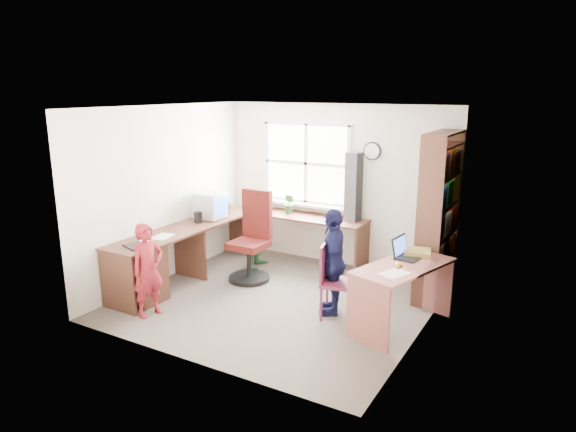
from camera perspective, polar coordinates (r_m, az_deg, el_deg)
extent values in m
cube|color=#4C423B|center=(6.58, -1.09, -9.45)|extent=(3.60, 3.40, 0.02)
cube|color=white|center=(6.04, -1.20, 12.10)|extent=(3.60, 3.40, 0.02)
cube|color=white|center=(7.69, 5.41, 3.39)|extent=(3.60, 0.02, 2.40)
cube|color=white|center=(4.86, -11.54, -3.18)|extent=(3.60, 0.02, 2.40)
cube|color=white|center=(7.28, -13.49, 2.45)|extent=(0.02, 3.40, 2.40)
cube|color=white|center=(5.52, 15.20, -1.31)|extent=(0.02, 3.40, 2.40)
cube|color=white|center=(7.83, 2.04, 5.87)|extent=(1.40, 0.01, 1.20)
cube|color=white|center=(7.83, 2.02, 5.86)|extent=(1.48, 0.04, 1.28)
cube|color=olive|center=(4.63, 11.38, -6.70)|extent=(0.02, 0.82, 2.00)
sphere|color=gold|center=(4.93, 12.21, -5.41)|extent=(0.07, 0.07, 0.07)
cylinder|color=black|center=(7.37, 9.34, 7.13)|extent=(0.26, 0.03, 0.26)
cylinder|color=white|center=(7.35, 9.29, 7.12)|extent=(0.22, 0.01, 0.22)
cube|color=#4D2B1E|center=(7.25, -10.95, -1.23)|extent=(0.60, 2.70, 0.03)
cube|color=#4D2B1E|center=(7.64, 2.72, -0.21)|extent=(1.65, 0.56, 0.03)
cube|color=#4D2B1E|center=(7.36, -10.81, -4.05)|extent=(0.56, 0.03, 0.72)
cube|color=#4D2B1E|center=(6.48, -18.43, -7.09)|extent=(0.56, 0.03, 0.72)
cube|color=#4D2B1E|center=(8.36, -4.97, -1.65)|extent=(0.56, 0.03, 0.72)
cube|color=#4D2B1E|center=(7.43, 8.20, -3.77)|extent=(0.03, 0.52, 0.72)
cube|color=#4D2B1E|center=(6.71, -16.08, -6.17)|extent=(0.54, 0.45, 0.72)
cube|color=#95544A|center=(5.79, 12.72, -5.47)|extent=(0.93, 1.38, 0.03)
cube|color=#95544A|center=(5.46, 8.83, -10.66)|extent=(0.53, 0.19, 0.70)
cube|color=#95544A|center=(6.40, 15.66, -7.21)|extent=(0.53, 0.19, 0.70)
cube|color=#4D2B1E|center=(6.24, 15.30, -0.99)|extent=(0.30, 0.02, 2.10)
cube|color=#4D2B1E|center=(7.19, 17.34, 0.82)|extent=(0.30, 0.02, 2.10)
cube|color=#4D2B1E|center=(6.54, 17.03, 8.83)|extent=(0.30, 1.00, 0.02)
cube|color=#4D2B1E|center=(7.01, 15.83, -7.89)|extent=(0.30, 1.00, 0.02)
cube|color=#4D2B1E|center=(6.88, 16.03, -5.11)|extent=(0.30, 1.00, 0.02)
cube|color=#4D2B1E|center=(6.77, 16.25, -2.07)|extent=(0.30, 1.00, 0.02)
cube|color=#4D2B1E|center=(6.68, 16.47, 1.06)|extent=(0.30, 1.00, 0.02)
cube|color=#4D2B1E|center=(6.61, 16.70, 4.27)|extent=(0.30, 1.00, 0.02)
cube|color=#4D2B1E|center=(6.56, 16.94, 7.54)|extent=(0.30, 1.00, 0.02)
cube|color=#A21F17|center=(6.68, 15.28, -7.60)|extent=(0.25, 0.28, 0.27)
cube|color=navy|center=(6.97, 15.96, -6.66)|extent=(0.25, 0.30, 0.29)
cube|color=#1B7330|center=(7.24, 16.55, -5.84)|extent=(0.25, 0.26, 0.30)
cube|color=gold|center=(6.56, 15.49, -4.54)|extent=(0.25, 0.28, 0.30)
cube|color=#6A2E73|center=(6.85, 16.17, -3.70)|extent=(0.25, 0.30, 0.32)
cube|color=orange|center=(7.14, 16.74, -3.18)|extent=(0.25, 0.26, 0.29)
cube|color=black|center=(6.45, 15.71, -1.26)|extent=(0.25, 0.28, 0.32)
cube|color=#B9B9AD|center=(6.75, 16.38, -0.77)|extent=(0.25, 0.30, 0.29)
cube|color=#A21F17|center=(7.03, 16.97, -0.15)|extent=(0.25, 0.26, 0.30)
cube|color=navy|center=(6.36, 15.93, 1.89)|extent=(0.25, 0.28, 0.29)
cube|color=#1B7330|center=(6.67, 16.61, 2.46)|extent=(0.25, 0.30, 0.30)
cube|color=gold|center=(6.95, 17.20, 2.95)|extent=(0.25, 0.26, 0.32)
cube|color=#6A2E73|center=(6.30, 16.17, 5.35)|extent=(0.25, 0.28, 0.30)
cube|color=orange|center=(6.60, 16.85, 5.76)|extent=(0.25, 0.30, 0.32)
cube|color=black|center=(6.90, 17.41, 5.91)|extent=(0.25, 0.26, 0.29)
cylinder|color=black|center=(7.25, -4.33, -6.87)|extent=(0.58, 0.58, 0.05)
cylinder|color=black|center=(7.17, -4.37, -5.10)|extent=(0.06, 0.06, 0.43)
cube|color=#460F0D|center=(7.09, -4.40, -3.20)|extent=(0.47, 0.47, 0.09)
cube|color=#460F0D|center=(7.17, -3.45, 0.26)|extent=(0.45, 0.08, 0.68)
cylinder|color=maroon|center=(5.98, 3.68, -9.75)|extent=(0.04, 0.04, 0.41)
cylinder|color=maroon|center=(5.93, 6.83, -10.06)|extent=(0.04, 0.04, 0.41)
cylinder|color=maroon|center=(6.28, 4.35, -8.58)|extent=(0.04, 0.04, 0.41)
cylinder|color=maroon|center=(6.22, 7.34, -8.86)|extent=(0.04, 0.04, 0.41)
cube|color=maroon|center=(6.02, 5.60, -7.43)|extent=(0.46, 0.46, 0.04)
cube|color=maroon|center=(5.97, 4.01, -5.16)|extent=(0.11, 0.36, 0.46)
cube|color=silver|center=(7.62, -8.60, -0.20)|extent=(0.29, 0.23, 0.02)
cube|color=silver|center=(7.57, -8.66, 1.19)|extent=(0.39, 0.35, 0.37)
cube|color=#3F72F2|center=(7.45, -7.49, 1.02)|extent=(0.01, 0.31, 0.27)
cube|color=black|center=(6.47, -16.51, -3.22)|extent=(0.37, 0.32, 0.02)
cube|color=black|center=(6.49, -15.63, -2.15)|extent=(0.31, 0.15, 0.21)
cube|color=white|center=(6.49, -15.70, -2.16)|extent=(0.27, 0.12, 0.17)
cube|color=black|center=(6.03, 13.36, -4.46)|extent=(0.29, 0.37, 0.02)
cube|color=black|center=(6.05, 12.30, -3.22)|extent=(0.10, 0.35, 0.23)
cube|color=#3F72F2|center=(6.04, 12.38, -3.24)|extent=(0.08, 0.30, 0.18)
cube|color=black|center=(7.38, -9.96, -0.14)|extent=(0.10, 0.10, 0.16)
cube|color=black|center=(7.82, -6.99, 0.85)|extent=(0.11, 0.11, 0.18)
cube|color=black|center=(7.37, 7.28, 3.21)|extent=(0.23, 0.21, 0.99)
cube|color=red|center=(6.16, 14.21, -3.93)|extent=(0.35, 0.35, 0.06)
cube|color=silver|center=(6.81, -13.76, -2.24)|extent=(0.26, 0.34, 0.00)
cube|color=silver|center=(5.50, 11.70, -6.27)|extent=(0.32, 0.36, 0.00)
imported|color=#2E732F|center=(7.79, 0.15, 1.37)|extent=(0.20, 0.18, 0.31)
imported|color=maroon|center=(6.21, -15.29, -5.82)|extent=(0.35, 0.45, 1.12)
imported|color=#2A6A37|center=(7.63, -3.02, -1.39)|extent=(0.51, 0.62, 1.17)
imported|color=#121439|center=(6.06, 5.01, -5.06)|extent=(0.59, 0.81, 1.28)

